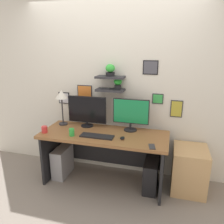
% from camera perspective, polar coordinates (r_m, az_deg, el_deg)
% --- Properties ---
extents(ground_plane, '(8.00, 8.00, 0.00)m').
position_cam_1_polar(ground_plane, '(3.38, -1.95, -17.39)').
color(ground_plane, gray).
extents(back_wall_assembly, '(4.40, 0.24, 2.70)m').
position_cam_1_polar(back_wall_assembly, '(3.26, 0.13, 7.13)').
color(back_wall_assembly, silver).
rests_on(back_wall_assembly, ground).
extents(desk, '(1.72, 0.68, 0.75)m').
position_cam_1_polar(desk, '(3.16, -1.74, -8.63)').
color(desk, brown).
rests_on(desk, ground).
extents(monitor_left, '(0.58, 0.18, 0.45)m').
position_cam_1_polar(monitor_left, '(3.24, -6.44, 0.28)').
color(monitor_left, black).
rests_on(monitor_left, desk).
extents(monitor_right, '(0.50, 0.18, 0.45)m').
position_cam_1_polar(monitor_right, '(3.07, 4.86, -0.36)').
color(monitor_right, black).
rests_on(monitor_right, desk).
extents(keyboard, '(0.44, 0.14, 0.02)m').
position_cam_1_polar(keyboard, '(2.92, -3.89, -6.21)').
color(keyboard, black).
rests_on(keyboard, desk).
extents(computer_mouse, '(0.06, 0.09, 0.03)m').
position_cam_1_polar(computer_mouse, '(2.84, 2.68, -6.70)').
color(computer_mouse, black).
rests_on(computer_mouse, desk).
extents(desk_lamp, '(0.18, 0.18, 0.52)m').
position_cam_1_polar(desk_lamp, '(3.33, -12.83, 3.72)').
color(desk_lamp, '#2D2D33').
rests_on(desk_lamp, desk).
extents(cell_phone, '(0.10, 0.15, 0.01)m').
position_cam_1_polar(cell_phone, '(2.68, 10.23, -8.73)').
color(cell_phone, '#2D2D33').
rests_on(cell_phone, desk).
extents(coffee_mug, '(0.08, 0.08, 0.09)m').
position_cam_1_polar(coffee_mug, '(3.17, -16.95, -4.31)').
color(coffee_mug, red).
rests_on(coffee_mug, desk).
extents(pen_cup, '(0.07, 0.07, 0.10)m').
position_cam_1_polar(pen_cup, '(2.97, -10.30, -5.14)').
color(pen_cup, green).
rests_on(pen_cup, desk).
extents(drawer_cabinet, '(0.44, 0.50, 0.60)m').
position_cam_1_polar(drawer_cabinet, '(3.24, 19.18, -13.75)').
color(drawer_cabinet, tan).
rests_on(drawer_cabinet, ground).
extents(computer_tower_left, '(0.18, 0.40, 0.43)m').
position_cam_1_polar(computer_tower_left, '(3.50, -12.58, -12.31)').
color(computer_tower_left, '#99999E').
rests_on(computer_tower_left, ground).
extents(computer_tower_right, '(0.18, 0.40, 0.42)m').
position_cam_1_polar(computer_tower_right, '(3.17, 9.94, -15.69)').
color(computer_tower_right, black).
rests_on(computer_tower_right, ground).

